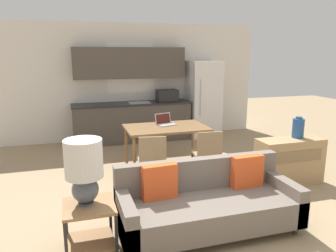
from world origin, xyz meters
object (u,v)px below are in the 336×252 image
Objects in this scene: credenza at (289,161)px; laptop at (165,122)px; side_table at (90,220)px; table_lamp at (84,167)px; couch at (207,203)px; dining_chair_near_left at (152,158)px; dining_table at (166,130)px; vase at (298,128)px; refrigerator at (203,99)px; dining_chair_near_right at (207,152)px.

credenza is 2.76× the size of laptop.
side_table is at bearing -162.72° from credenza.
couch is at bearing 1.66° from table_lamp.
dining_table is at bearing -111.48° from dining_chair_near_left.
dining_table is 2.66m from table_lamp.
vase reaches higher than credenza.
refrigerator is at bearing 54.21° from side_table.
refrigerator is at bearing 53.79° from table_lamp.
credenza is at bearing 26.60° from couch.
dining_chair_near_right is 1.00× the size of dining_chair_near_left.
refrigerator reaches higher than side_table.
vase reaches higher than dining_table.
dining_chair_near_right is at bearing -111.72° from refrigerator.
refrigerator is 2.99m from dining_chair_near_right.
dining_table is at bearing 146.18° from vase.
vase is at bearing 16.99° from credenza.
side_table is at bearing -162.74° from vase.
credenza is (1.64, -1.25, -0.33)m from dining_table.
dining_table is at bearing 55.49° from table_lamp.
table_lamp is 2.45m from dining_chair_near_right.
side_table is 0.57m from table_lamp.
refrigerator is 5.55× the size of vase.
refrigerator is 2.52m from dining_table.
dining_chair_near_left is (-2.11, 0.45, 0.12)m from credenza.
dining_chair_near_right reaches higher than dining_table.
laptop is (0.49, 0.98, 0.32)m from dining_chair_near_left.
credenza reaches higher than side_table.
table_lamp reaches higher than side_table.
dining_chair_near_right is at bearing 36.82° from side_table.
vase reaches higher than couch.
dining_table is at bearing -128.02° from refrigerator.
dining_chair_near_left is (-0.91, -0.03, 0.00)m from dining_chair_near_right.
credenza is 2.16m from dining_chair_near_left.
couch is 1.50m from dining_chair_near_right.
table_lamp is 3.33m from credenza.
table_lamp reaches higher than dining_table.
dining_chair_near_right is at bearing 162.46° from vase.
dining_chair_near_left is at bearing 54.39° from side_table.
side_table is at bearing 42.69° from dining_chair_near_right.
side_table is at bearing -123.69° from dining_table.
credenza is at bearing 176.62° from dining_chair_near_left.
dining_table is 2.17m from vase.
table_lamp is at bearing -139.47° from laptop.
dining_chair_near_left is (1.04, 1.38, -0.44)m from table_lamp.
table_lamp reaches higher than credenza.
table_lamp is at bearing 41.72° from dining_chair_near_right.
side_table is 2.87m from laptop.
dining_chair_near_left is at bearing 53.11° from table_lamp.
dining_chair_near_left is (-2.26, 0.40, -0.40)m from vase.
table_lamp is 1.78× the size of laptop.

